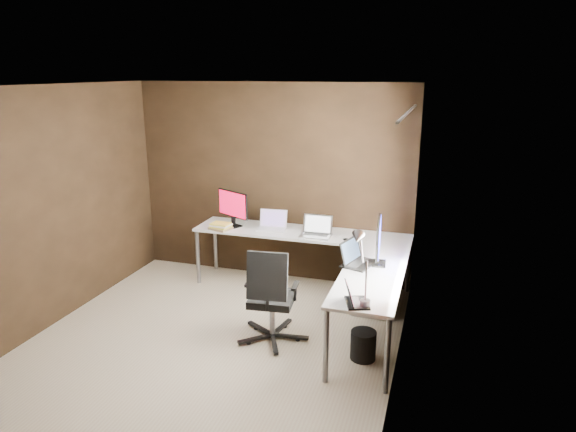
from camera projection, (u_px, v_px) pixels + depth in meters
The scene contains 15 objects.
room at pixel (247, 219), 4.84m from camera, with size 3.60×3.60×2.50m.
desk at pixel (322, 251), 5.76m from camera, with size 2.65×2.25×0.73m.
drawer_pedestal at pixel (374, 284), 5.79m from camera, with size 0.42×0.50×0.60m, color white.
monitor_left at pixel (233, 206), 6.44m from camera, with size 0.48×0.26×0.45m.
monitor_right at pixel (378, 239), 5.15m from camera, with size 0.16×0.56×0.46m.
laptop_white at pixel (272, 225), 6.37m from camera, with size 0.36×0.27×0.23m.
laptop_silver at pixel (316, 231), 6.12m from camera, with size 0.36×0.25×0.24m.
laptop_black_big at pixel (356, 259), 5.22m from camera, with size 0.37×0.44×0.25m.
laptop_black_small at pixel (354, 299), 4.32m from camera, with size 0.26×0.31×0.18m.
book_stack at pixel (221, 226), 6.35m from camera, with size 0.30×0.26×0.08m.
mouse_left at pixel (214, 226), 6.44m from camera, with size 0.08×0.05×0.03m, color black.
mouse_corner at pixel (346, 240), 5.93m from camera, with size 0.08×0.05×0.03m, color black.
desk_lamp at pixel (360, 259), 4.24m from camera, with size 0.20×0.23×0.64m.
office_chair at pixel (271, 314), 5.12m from camera, with size 0.56×0.56×1.00m.
wastebasket at pixel (363, 345), 4.83m from camera, with size 0.24×0.24×0.28m, color black.
Camera 1 is at (2.09, -4.26, 2.63)m, focal length 32.00 mm.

